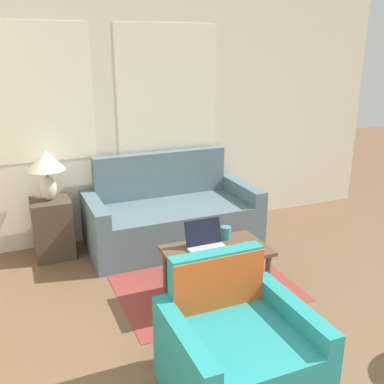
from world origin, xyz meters
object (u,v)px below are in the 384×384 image
Objects in this scene: table_lamp at (46,166)px; laptop at (207,244)px; cup_navy at (226,233)px; cup_yellow at (248,248)px; couch at (171,218)px; armchair at (236,354)px; coffee_table at (216,256)px.

laptop is at bearing -51.88° from table_lamp.
cup_navy is (0.23, 0.14, 0.00)m from laptop.
table_lamp is 2.04m from cup_yellow.
couch reaches higher than cup_yellow.
cup_yellow is (0.54, 0.82, 0.23)m from armchair.
laptop is at bearing 165.41° from coffee_table.
cup_navy is 0.32m from cup_yellow.
cup_yellow is at bearing 56.48° from armchair.
cup_yellow is at bearing -84.43° from cup_navy.
coffee_table is 7.86× the size of cup_navy.
laptop is at bearing -96.34° from couch.
couch is 2.15× the size of armchair.
cup_navy is (0.51, 1.14, 0.24)m from armchair.
coffee_table is (0.35, 0.98, 0.12)m from armchair.
laptop is 2.88× the size of cup_navy.
cup_navy is at bearing 95.57° from cup_yellow.
laptop reaches higher than coffee_table.
armchair is at bearing -100.56° from couch.
armchair is 0.98× the size of coffee_table.
armchair is at bearing -114.12° from cup_navy.
couch is at bearing 87.23° from coffee_table.
laptop is (-0.07, 0.02, 0.11)m from coffee_table.
cup_navy is at bearing -43.05° from table_lamp.
couch reaches higher than cup_navy.
armchair reaches higher than coffee_table.
table_lamp is 1.83m from coffee_table.
table_lamp is 1.59× the size of laptop.
laptop is (-0.13, -1.18, 0.22)m from couch.
armchair is 1.05m from coffee_table.
table_lamp is at bearing 136.95° from cup_navy.
cup_navy is at bearing 30.22° from laptop.
cup_yellow is at bearing -49.18° from table_lamp.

